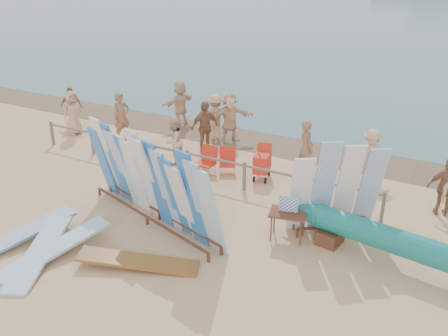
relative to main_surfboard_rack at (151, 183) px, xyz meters
The scene contains 25 objects.
ground 1.39m from the main_surfboard_rack, 168.80° to the right, with size 160.00×160.00×0.00m, color tan.
wet_sand_strip 7.18m from the main_surfboard_rack, 96.38° to the left, with size 40.00×2.60×0.01m, color brown.
fence 2.99m from the main_surfboard_rack, 105.48° to the left, with size 12.08×0.08×0.90m.
main_surfboard_rack is the anchor object (origin of this frame).
side_surfboard_rack 4.60m from the main_surfboard_rack, 23.29° to the left, with size 2.20×1.80×2.53m.
outrigger_canoe 6.22m from the main_surfboard_rack, ahead, with size 6.59×1.55×0.94m.
vendor_table 3.56m from the main_surfboard_rack, 15.87° to the left, with size 0.99×0.81×1.16m.
flat_board_a 3.12m from the main_surfboard_rack, 114.73° to the right, with size 0.56×2.70×0.07m, color #8DBEE2.
flat_board_c 2.30m from the main_surfboard_rack, 62.58° to the right, with size 0.56×2.70×0.07m, color #986529.
flat_board_b 2.82m from the main_surfboard_rack, 112.72° to the right, with size 0.56×2.70×0.07m, color #8DBEE2.
flat_board_e 3.39m from the main_surfboard_rack, 132.60° to the right, with size 0.56×2.70×0.07m, color white.
beach_chair_left 3.54m from the main_surfboard_rack, 97.33° to the left, with size 0.57×0.59×0.88m.
beach_chair_right 3.86m from the main_surfboard_rack, 87.79° to the left, with size 0.71×0.72×0.82m.
stroller 4.15m from the main_surfboard_rack, 71.34° to the left, with size 0.72×0.89×1.08m.
beachgoer_11 8.15m from the main_surfboard_rack, 118.97° to the left, with size 1.74×0.56×1.87m, color beige.
beachgoer_10 7.72m from the main_surfboard_rack, 32.22° to the left, with size 0.94×0.41×1.61m, color #8C6042.
beachgoer_extra_1 9.29m from the main_surfboard_rack, 147.96° to the left, with size 0.94×0.41×1.61m, color #8C6042.
beachgoer_2 3.99m from the main_surfboard_rack, 116.92° to the left, with size 0.79×0.38×1.62m, color beige.
beachgoer_0 8.11m from the main_surfboard_rack, 149.29° to the left, with size 0.85×0.41×1.74m, color tan.
beachgoer_7 5.37m from the main_surfboard_rack, 63.69° to the left, with size 0.66×0.36×1.82m, color #8C6042.
beachgoer_5 6.54m from the main_surfboard_rack, 100.78° to the left, with size 1.74×0.56×1.88m, color beige.
beachgoer_4 5.19m from the main_surfboard_rack, 106.22° to the left, with size 1.10×0.47×1.87m, color #8C6042.
beachgoer_3 6.60m from the main_surfboard_rack, 105.96° to the left, with size 1.13×0.47×1.76m, color tan.
beachgoer_1 6.62m from the main_surfboard_rack, 136.95° to the left, with size 0.68×0.37×1.85m, color #8C6042.
beachgoer_9 6.99m from the main_surfboard_rack, 52.72° to the left, with size 1.03×0.43×1.60m, color tan.
Camera 1 is at (7.69, -8.40, 6.20)m, focal length 38.00 mm.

